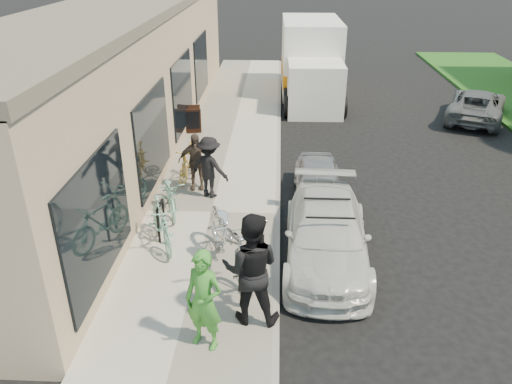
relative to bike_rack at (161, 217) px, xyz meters
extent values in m
plane|color=black|center=(2.91, -1.88, -0.62)|extent=(120.00, 120.00, 0.00)
cube|color=#B9B3A7|center=(0.91, 1.12, -0.54)|extent=(3.00, 34.00, 0.15)
cube|color=gray|center=(2.46, 1.12, -0.55)|extent=(0.12, 34.00, 0.13)
cube|color=#C7AC8A|center=(-2.34, 6.12, 1.38)|extent=(3.50, 20.00, 4.00)
cube|color=#6C6151|center=(-2.34, 6.12, 3.48)|extent=(3.60, 20.00, 0.25)
cube|color=black|center=(-0.57, -1.88, 0.98)|extent=(0.06, 3.00, 2.20)
cube|color=black|center=(-0.57, 2.12, 0.98)|extent=(0.06, 3.00, 2.20)
cube|color=black|center=(-0.57, 6.12, 0.98)|extent=(0.06, 3.00, 2.20)
cube|color=black|center=(-0.57, 10.12, 0.98)|extent=(0.06, 3.00, 2.20)
cylinder|color=black|center=(0.00, -0.25, -0.09)|extent=(0.05, 0.05, 0.75)
cylinder|color=black|center=(0.00, 0.25, -0.09)|extent=(0.05, 0.05, 0.75)
cylinder|color=black|center=(0.00, 0.00, 0.28)|extent=(0.06, 0.50, 0.05)
cube|color=black|center=(-0.34, 6.40, -0.03)|extent=(0.56, 0.32, 0.87)
cube|color=black|center=(-0.41, 6.71, -0.03)|extent=(0.56, 0.32, 0.87)
cube|color=black|center=(-0.34, 6.37, 0.02)|extent=(0.44, 0.23, 0.62)
imported|color=silver|center=(3.44, -0.48, -0.03)|extent=(1.83, 4.11, 1.17)
cylinder|color=black|center=(3.44, -0.92, 0.57)|extent=(0.93, 0.04, 0.04)
cylinder|color=black|center=(3.44, -0.14, 0.57)|extent=(0.93, 0.04, 0.04)
imported|color=#96979B|center=(3.44, 2.15, -0.12)|extent=(1.26, 2.97, 1.00)
cube|color=white|center=(3.77, 9.30, 0.34)|extent=(2.04, 2.04, 1.91)
cube|color=black|center=(3.77, 9.30, 0.74)|extent=(1.86, 0.09, 0.91)
cube|color=white|center=(3.73, 12.32, 0.94)|extent=(2.38, 4.26, 2.92)
cube|color=orange|center=(3.73, 12.32, 0.29)|extent=(2.40, 4.28, 0.55)
cylinder|color=black|center=(2.77, 8.78, -0.22)|extent=(0.26, 0.81, 0.81)
cylinder|color=black|center=(4.78, 8.81, -0.22)|extent=(0.26, 0.81, 0.81)
cylinder|color=black|center=(2.76, 9.89, -0.22)|extent=(0.26, 0.81, 0.81)
cylinder|color=black|center=(4.77, 9.92, -0.22)|extent=(0.26, 0.81, 0.81)
cylinder|color=black|center=(2.70, 13.72, -0.22)|extent=(0.26, 0.81, 0.81)
cylinder|color=black|center=(4.71, 13.74, -0.22)|extent=(0.26, 0.81, 0.81)
imported|color=#56595B|center=(9.61, 8.85, -0.07)|extent=(3.24, 4.32, 1.09)
imported|color=silver|center=(1.58, -1.13, 0.22)|extent=(1.86, 2.78, 1.38)
imported|color=#3E9030|center=(1.38, -3.16, 0.37)|extent=(0.72, 0.61, 1.68)
imported|color=black|center=(2.04, -2.51, 0.51)|extent=(1.00, 0.80, 1.96)
imported|color=#7EBCA5|center=(0.09, -0.33, 0.03)|extent=(1.12, 1.70, 1.00)
imported|color=#7EBCA5|center=(-0.02, 1.12, -0.03)|extent=(1.07, 1.78, 0.88)
imported|color=gold|center=(0.10, 2.94, -0.01)|extent=(0.67, 1.58, 0.92)
imported|color=black|center=(0.79, 1.95, 0.30)|extent=(1.15, 0.95, 1.54)
imported|color=#4F4038|center=(0.38, 2.37, 0.27)|extent=(0.89, 0.43, 1.48)
camera|label=1|loc=(2.43, -9.05, 5.15)|focal=35.00mm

